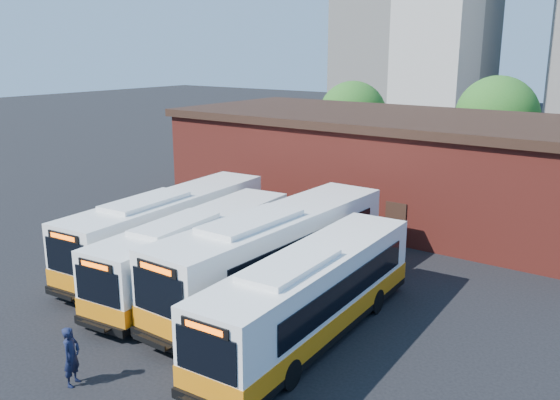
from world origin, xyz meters
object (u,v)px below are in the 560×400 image
Objects in this scene: bus_mideast at (276,256)px; bus_east at (311,298)px; bus_midwest at (197,252)px; bus_west at (169,230)px; transit_worker at (71,356)px.

bus_mideast is 4.25m from bus_east.
bus_east is at bearing -15.98° from bus_midwest.
bus_east reaches higher than bus_midwest.
bus_west reaches higher than bus_east.
bus_mideast is 7.12× the size of transit_worker.
transit_worker is (2.60, -8.39, -0.53)m from bus_midwest.
bus_midwest is at bearing -159.75° from bus_mideast.
bus_west is at bearing 7.95° from transit_worker.
bus_mideast is at bearing 13.90° from bus_midwest.
bus_west reaches higher than bus_midwest.
bus_east is at bearing -19.34° from bus_west.
bus_west is 0.95× the size of bus_mideast.
bus_west is at bearing 179.29° from bus_mideast.
bus_west is 10.50m from bus_east.
bus_midwest is 0.99× the size of bus_east.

